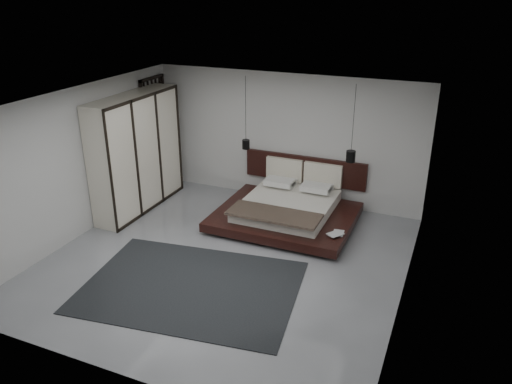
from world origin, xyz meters
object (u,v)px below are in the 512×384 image
at_px(lattice_screen, 156,134).
at_px(rug, 191,286).
at_px(pendant_right, 351,156).
at_px(wardrobe, 137,153).
at_px(pendant_left, 246,144).
at_px(bed, 288,208).

relative_size(lattice_screen, rug, 0.77).
bearing_deg(rug, lattice_screen, 129.46).
xyz_separation_m(pendant_right, wardrobe, (-4.28, -0.99, -0.19)).
distance_m(wardrobe, rug, 3.64).
bearing_deg(lattice_screen, pendant_left, -2.99).
height_order(lattice_screen, wardrobe, lattice_screen).
distance_m(bed, rug, 2.95).
distance_m(bed, pendant_right, 1.64).
distance_m(pendant_left, wardrobe, 2.29).
bearing_deg(wardrobe, pendant_left, 25.63).
height_order(lattice_screen, rug, lattice_screen).
bearing_deg(pendant_left, bed, -20.66).
distance_m(lattice_screen, bed, 3.61).
height_order(bed, wardrobe, wardrobe).
distance_m(lattice_screen, pendant_right, 4.53).
relative_size(pendant_right, rug, 0.44).
bearing_deg(wardrobe, bed, 10.20).
bearing_deg(lattice_screen, pendant_right, -1.53).
relative_size(pendant_left, pendant_right, 1.01).
height_order(lattice_screen, pendant_right, pendant_right).
xyz_separation_m(lattice_screen, rug, (2.80, -3.41, -1.29)).
relative_size(bed, rug, 0.80).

